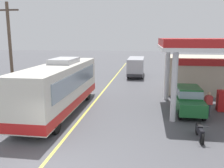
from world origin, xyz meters
name	(u,v)px	position (x,y,z in m)	size (l,w,h in m)	color
ground	(112,81)	(0.00, 20.00, 0.00)	(120.00, 120.00, 0.00)	#4C4C51
lane_divider_stripe	(104,90)	(0.00, 15.00, 0.00)	(0.16, 50.00, 0.01)	#D8CC4C
coach_bus_main	(60,88)	(-1.81, 7.59, 1.72)	(2.60, 11.04, 3.69)	silver
gas_station_roadside	(210,67)	(9.55, 13.52, 2.63)	(9.10, 11.95, 5.10)	#B21E1E
car_at_pump	(188,98)	(7.08, 8.60, 1.01)	(1.70, 4.20, 1.82)	#1E602D
minibus_opposing_lane	(136,65)	(2.70, 23.87, 1.47)	(2.04, 6.13, 2.44)	#A5A5AD
motorcycle_parked_forecourt	(200,131)	(6.95, 4.01, 0.44)	(0.55, 1.80, 0.92)	black
pedestrian_near_pump	(208,103)	(8.26, 7.93, 0.93)	(0.55, 0.22, 1.66)	#33333F
utility_pole_roadside	(11,52)	(-6.38, 9.30, 4.08)	(1.80, 0.24, 7.80)	brown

